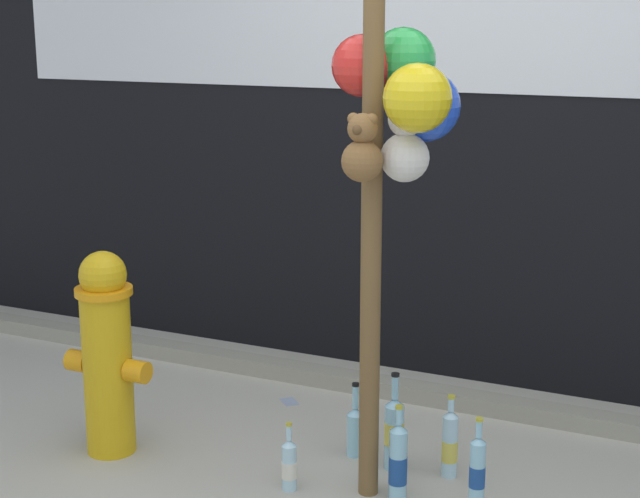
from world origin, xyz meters
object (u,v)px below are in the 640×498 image
(bottle_1, at_px, (477,475))
(bottle_5, at_px, (394,432))
(bottle_4, at_px, (398,463))
(fire_hydrant, at_px, (107,352))
(bottle_2, at_px, (355,429))
(bottle_3, at_px, (289,465))
(bottle_0, at_px, (450,444))
(memorial_post, at_px, (394,61))

(bottle_1, relative_size, bottle_5, 0.94)
(bottle_4, bearing_deg, fire_hydrant, -174.66)
(bottle_1, relative_size, bottle_2, 1.19)
(bottle_5, bearing_deg, fire_hydrant, -163.07)
(fire_hydrant, relative_size, bottle_3, 3.13)
(bottle_0, distance_m, bottle_3, 0.64)
(bottle_2, height_order, bottle_3, bottle_2)
(fire_hydrant, distance_m, bottle_1, 1.58)
(fire_hydrant, relative_size, bottle_4, 2.30)
(bottle_0, bearing_deg, fire_hydrant, -164.57)
(bottle_2, relative_size, bottle_3, 1.16)
(bottle_5, bearing_deg, memorial_post, -77.17)
(bottle_2, height_order, bottle_5, bottle_5)
(bottle_0, xyz_separation_m, bottle_3, (-0.53, -0.37, -0.03))
(memorial_post, relative_size, bottle_2, 8.56)
(bottle_0, relative_size, bottle_1, 0.90)
(fire_hydrant, distance_m, bottle_4, 1.28)
(bottle_1, height_order, bottle_3, bottle_1)
(bottle_1, bearing_deg, bottle_5, 150.82)
(bottle_4, bearing_deg, bottle_1, 0.46)
(bottle_1, distance_m, bottle_2, 0.66)
(bottle_1, xyz_separation_m, bottle_2, (-0.60, 0.27, -0.04))
(bottle_0, relative_size, bottle_3, 1.24)
(memorial_post, distance_m, fire_hydrant, 1.69)
(memorial_post, bearing_deg, bottle_0, 52.28)
(fire_hydrant, xyz_separation_m, bottle_1, (1.55, 0.12, -0.28))
(bottle_0, relative_size, bottle_4, 0.91)
(bottle_1, bearing_deg, bottle_0, 125.63)
(bottle_5, bearing_deg, bottle_3, -131.54)
(memorial_post, relative_size, bottle_4, 7.27)
(bottle_3, relative_size, bottle_5, 0.68)
(memorial_post, distance_m, bottle_1, 1.52)
(fire_hydrant, xyz_separation_m, bottle_2, (0.95, 0.39, -0.32))
(bottle_2, relative_size, bottle_4, 0.85)
(memorial_post, distance_m, bottle_5, 1.49)
(bottle_4, bearing_deg, memorial_post, 152.47)
(memorial_post, bearing_deg, bottle_4, -27.53)
(bottle_1, bearing_deg, bottle_4, -179.54)
(fire_hydrant, height_order, bottle_5, fire_hydrant)
(memorial_post, height_order, bottle_2, memorial_post)
(bottle_0, height_order, bottle_3, bottle_0)
(bottle_0, xyz_separation_m, bottle_4, (-0.12, -0.26, 0.01))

